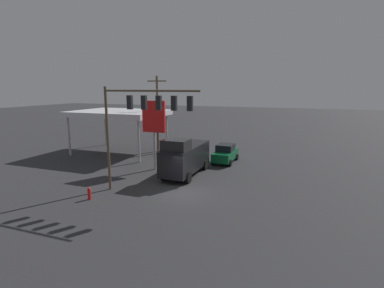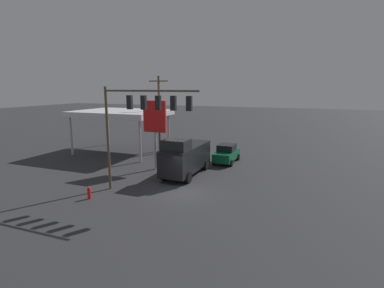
# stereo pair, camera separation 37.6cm
# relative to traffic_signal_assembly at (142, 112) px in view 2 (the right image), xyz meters

# --- Properties ---
(ground_plane) EXTENTS (200.00, 200.00, 0.00)m
(ground_plane) POSITION_rel_traffic_signal_assembly_xyz_m (-2.55, -1.21, -6.07)
(ground_plane) COLOR #2D2D30
(traffic_signal_assembly) EXTENTS (7.48, 0.43, 7.88)m
(traffic_signal_assembly) POSITION_rel_traffic_signal_assembly_xyz_m (0.00, 0.00, 0.00)
(traffic_signal_assembly) COLOR brown
(traffic_signal_assembly) RESTS_ON ground
(utility_pole) EXTENTS (2.40, 0.26, 9.11)m
(utility_pole) POSITION_rel_traffic_signal_assembly_xyz_m (5.40, -12.89, -1.24)
(utility_pole) COLOR brown
(utility_pole) RESTS_ON ground
(gas_station_canopy) EXTENTS (10.36, 8.08, 5.08)m
(gas_station_canopy) POSITION_rel_traffic_signal_assembly_xyz_m (9.83, -11.62, -1.34)
(gas_station_canopy) COLOR silver
(gas_station_canopy) RESTS_ON ground
(price_sign) EXTENTS (2.31, 0.27, 6.59)m
(price_sign) POSITION_rel_traffic_signal_assembly_xyz_m (2.43, -6.31, -1.29)
(price_sign) COLOR #B7B7BC
(price_sign) RESTS_ON ground
(sedan_far) EXTENTS (2.14, 4.44, 1.93)m
(sedan_far) POSITION_rel_traffic_signal_assembly_xyz_m (-3.24, -11.45, -5.12)
(sedan_far) COLOR #0C592D
(sedan_far) RESTS_ON ground
(delivery_truck) EXTENTS (2.61, 6.82, 3.58)m
(delivery_truck) POSITION_rel_traffic_signal_assembly_xyz_m (-0.99, -5.53, -4.38)
(delivery_truck) COLOR black
(delivery_truck) RESTS_ON ground
(fire_hydrant) EXTENTS (0.24, 0.24, 0.88)m
(fire_hydrant) POSITION_rel_traffic_signal_assembly_xyz_m (3.12, 2.39, -5.63)
(fire_hydrant) COLOR red
(fire_hydrant) RESTS_ON ground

